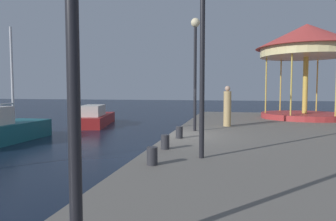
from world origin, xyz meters
TOP-DOWN VIEW (x-y plane):
  - ground_plane at (0.00, 0.00)m, footprint 120.00×120.00m
  - motorboat_red at (-7.04, 8.60)m, footprint 3.11×6.11m
  - carousel at (6.36, 7.98)m, footprint 5.64×5.64m
  - lamp_post_mid_promenade at (1.59, -3.64)m, footprint 0.36×0.36m
  - lamp_post_far_end at (0.82, 1.21)m, footprint 0.36×0.36m
  - bollard_south at (0.59, -4.58)m, footprint 0.24×0.24m
  - bollard_center at (0.48, -2.74)m, footprint 0.24×0.24m
  - bollard_north at (0.53, -0.74)m, footprint 0.24×0.24m
  - person_near_carousel at (2.06, 3.12)m, footprint 0.34×0.34m

SIDE VIEW (x-z plane):
  - ground_plane at x=0.00m, z-range 0.00..0.00m
  - motorboat_red at x=-7.04m, z-range -0.18..1.23m
  - bollard_south at x=0.59m, z-range 0.80..1.20m
  - bollard_center at x=0.48m, z-range 0.80..1.20m
  - bollard_north at x=0.53m, z-range 0.80..1.20m
  - person_near_carousel at x=2.06m, z-range 0.74..2.57m
  - lamp_post_mid_promenade at x=1.59m, z-range 1.61..6.07m
  - lamp_post_far_end at x=0.82m, z-range 1.61..6.08m
  - carousel at x=6.36m, z-range 2.11..7.50m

